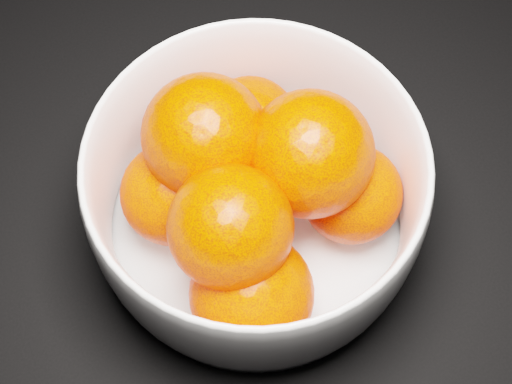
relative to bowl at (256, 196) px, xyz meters
name	(u,v)px	position (x,y,z in m)	size (l,w,h in m)	color
bowl	(256,196)	(0.00, 0.00, 0.00)	(0.24, 0.24, 0.12)	white
orange_pile	(252,189)	(0.00, 0.00, 0.02)	(0.20, 0.21, 0.13)	#FF3400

